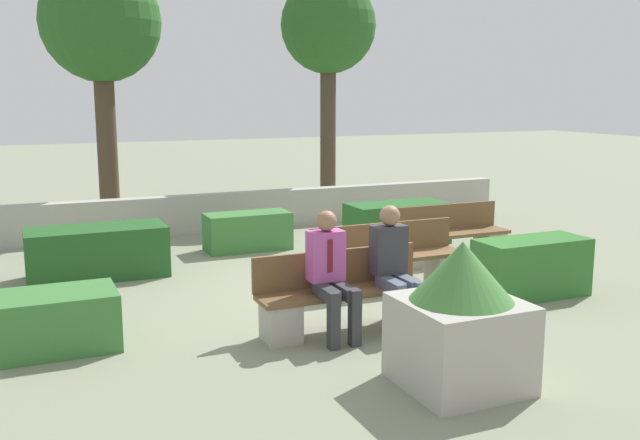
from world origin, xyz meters
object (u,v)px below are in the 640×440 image
(bench_front, at_px, (344,300))
(person_seated_woman, at_px, (394,261))
(planter_corner_left, at_px, (460,318))
(tree_leftmost, at_px, (101,27))
(person_seated_man, at_px, (331,268))
(bench_right_side, at_px, (389,264))
(bench_left_side, at_px, (453,240))
(tree_center_left, at_px, (328,30))

(bench_front, height_order, person_seated_woman, person_seated_woman)
(planter_corner_left, height_order, tree_leftmost, tree_leftmost)
(tree_leftmost, bearing_deg, person_seated_man, -80.74)
(bench_right_side, height_order, person_seated_woman, person_seated_woman)
(bench_right_side, distance_m, person_seated_man, 2.06)
(person_seated_woman, xyz_separation_m, planter_corner_left, (-0.24, -1.62, -0.13))
(person_seated_man, relative_size, tree_leftmost, 0.27)
(planter_corner_left, relative_size, tree_leftmost, 0.26)
(bench_left_side, xyz_separation_m, person_seated_woman, (-2.40, -2.38, 0.43))
(planter_corner_left, distance_m, tree_center_left, 10.39)
(person_seated_woman, height_order, tree_center_left, tree_center_left)
(planter_corner_left, bearing_deg, tree_center_left, 72.51)
(person_seated_woman, relative_size, planter_corner_left, 1.04)
(planter_corner_left, bearing_deg, bench_left_side, 56.55)
(person_seated_woman, relative_size, tree_center_left, 0.27)
(bench_right_side, xyz_separation_m, tree_leftmost, (-2.73, 6.33, 3.45))
(bench_left_side, height_order, tree_center_left, tree_center_left)
(planter_corner_left, bearing_deg, person_seated_man, 107.74)
(tree_leftmost, bearing_deg, bench_front, -78.95)
(bench_front, relative_size, planter_corner_left, 1.49)
(person_seated_woman, distance_m, tree_center_left, 8.82)
(bench_front, xyz_separation_m, bench_left_side, (2.94, 2.24, -0.01))
(bench_left_side, bearing_deg, tree_leftmost, 139.50)
(bench_right_side, bearing_deg, bench_left_side, 30.19)
(person_seated_man, bearing_deg, bench_left_side, 36.98)
(bench_front, bearing_deg, planter_corner_left, -80.41)
(person_seated_man, xyz_separation_m, planter_corner_left, (0.52, -1.62, -0.13))
(tree_leftmost, distance_m, tree_center_left, 4.74)
(bench_left_side, distance_m, tree_leftmost, 7.74)
(bench_front, xyz_separation_m, planter_corner_left, (0.30, -1.76, 0.29))
(person_seated_man, height_order, tree_leftmost, tree_leftmost)
(person_seated_man, xyz_separation_m, tree_center_left, (3.48, 7.79, 3.14))
(tree_leftmost, xyz_separation_m, tree_center_left, (4.74, 0.08, 0.10))
(bench_left_side, relative_size, bench_right_side, 0.85)
(planter_corner_left, bearing_deg, person_seated_woman, 81.44)
(person_seated_man, height_order, planter_corner_left, person_seated_man)
(person_seated_man, relative_size, tree_center_left, 0.27)
(bench_front, height_order, bench_left_side, same)
(tree_center_left, bearing_deg, tree_leftmost, -179.05)
(bench_right_side, height_order, tree_leftmost, tree_leftmost)
(planter_corner_left, bearing_deg, bench_front, 99.59)
(bench_right_side, relative_size, person_seated_man, 1.55)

